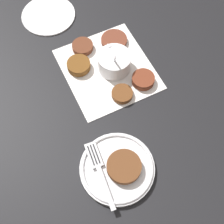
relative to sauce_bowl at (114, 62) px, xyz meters
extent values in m
plane|color=black|center=(-0.02, 0.03, -0.03)|extent=(4.00, 4.00, 0.00)
cube|color=white|center=(0.00, 0.02, -0.03)|extent=(0.28, 0.27, 0.00)
cylinder|color=silver|center=(0.00, 0.00, 0.00)|extent=(0.09, 0.09, 0.05)
cylinder|color=orange|center=(0.00, 0.00, -0.01)|extent=(0.08, 0.08, 0.03)
cone|color=silver|center=(0.04, 0.00, 0.02)|extent=(0.02, 0.02, 0.02)
cylinder|color=silver|center=(-0.02, 0.01, 0.03)|extent=(0.04, 0.02, 0.09)
cylinder|color=brown|center=(0.10, 0.06, -0.02)|extent=(0.06, 0.06, 0.02)
cylinder|color=brown|center=(-0.09, 0.01, -0.02)|extent=(0.06, 0.06, 0.01)
cylinder|color=brown|center=(0.03, 0.10, -0.01)|extent=(0.07, 0.07, 0.02)
cylinder|color=brown|center=(0.09, -0.03, -0.02)|extent=(0.08, 0.08, 0.01)
cylinder|color=brown|center=(-0.07, -0.06, -0.01)|extent=(0.06, 0.06, 0.02)
cylinder|color=silver|center=(-0.28, 0.10, -0.02)|extent=(0.18, 0.18, 0.01)
torus|color=silver|center=(-0.28, 0.10, -0.01)|extent=(0.18, 0.18, 0.01)
cylinder|color=brown|center=(-0.29, 0.09, 0.00)|extent=(0.08, 0.08, 0.02)
cube|color=silver|center=(-0.32, 0.14, 0.00)|extent=(0.11, 0.01, 0.00)
cube|color=silver|center=(-0.24, 0.14, 0.00)|extent=(0.07, 0.03, 0.00)
cube|color=black|center=(-0.24, 0.14, 0.00)|extent=(0.05, 0.00, 0.00)
cube|color=black|center=(-0.24, 0.14, 0.00)|extent=(0.05, 0.00, 0.00)
cube|color=black|center=(-0.24, 0.15, 0.00)|extent=(0.05, 0.00, 0.00)
cylinder|color=silver|center=(0.26, 0.12, -0.02)|extent=(0.17, 0.17, 0.01)
camera|label=1|loc=(-0.48, 0.19, 0.72)|focal=50.00mm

